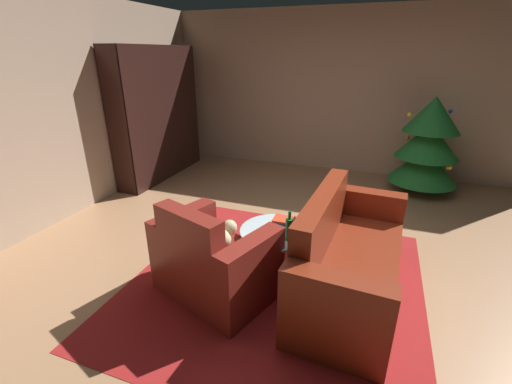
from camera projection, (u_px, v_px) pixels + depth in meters
ground_plane at (306, 261)px, 3.42m from camera, size 7.35×7.35×0.00m
wall_back at (350, 94)px, 5.60m from camera, size 6.24×0.06×2.62m
wall_left at (47, 112)px, 3.90m from camera, size 0.06×6.22×2.62m
area_rug at (276, 282)px, 3.11m from camera, size 2.52×2.59×0.01m
bookshelf_unit at (163, 114)px, 5.56m from camera, size 0.37×1.87×2.05m
armchair_red at (213, 262)px, 2.86m from camera, size 1.12×0.94×0.86m
couch_red at (347, 261)px, 2.89m from camera, size 0.84×1.75×0.88m
coffee_table at (277, 235)px, 3.08m from camera, size 0.68×0.68×0.46m
book_stack_on_table at (283, 223)px, 3.06m from camera, size 0.23×0.19×0.11m
bottle_on_table at (289, 229)px, 2.87m from camera, size 0.06×0.06×0.27m
decorated_tree at (428, 144)px, 4.87m from camera, size 0.96×0.96×1.39m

